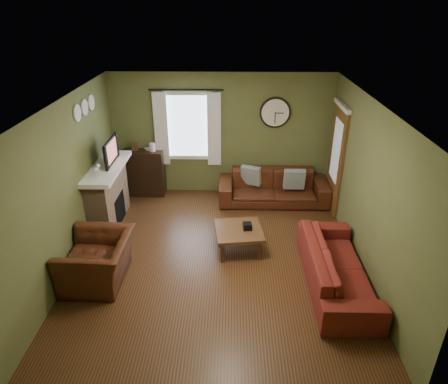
{
  "coord_description": "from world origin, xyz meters",
  "views": [
    {
      "loc": [
        0.23,
        -5.47,
        3.97
      ],
      "look_at": [
        0.1,
        0.4,
        1.05
      ],
      "focal_mm": 32.0,
      "sensor_mm": 36.0,
      "label": 1
    }
  ],
  "objects_px": {
    "sofa_brown": "(273,187)",
    "coffee_table": "(238,240)",
    "sofa_red": "(337,267)",
    "armchair": "(98,261)",
    "bookshelf": "(145,173)"
  },
  "relations": [
    {
      "from": "bookshelf",
      "to": "sofa_brown",
      "type": "xyz_separation_m",
      "value": [
        2.76,
        -0.3,
        -0.17
      ]
    },
    {
      "from": "sofa_red",
      "to": "coffee_table",
      "type": "bearing_deg",
      "value": 59.11
    },
    {
      "from": "sofa_red",
      "to": "coffee_table",
      "type": "xyz_separation_m",
      "value": [
        -1.46,
        0.87,
        -0.12
      ]
    },
    {
      "from": "sofa_brown",
      "to": "armchair",
      "type": "distance_m",
      "value": 3.94
    },
    {
      "from": "bookshelf",
      "to": "coffee_table",
      "type": "relative_size",
      "value": 1.3
    },
    {
      "from": "sofa_brown",
      "to": "armchair",
      "type": "relative_size",
      "value": 2.05
    },
    {
      "from": "sofa_brown",
      "to": "sofa_red",
      "type": "height_order",
      "value": "sofa_brown"
    },
    {
      "from": "bookshelf",
      "to": "armchair",
      "type": "xyz_separation_m",
      "value": [
        -0.13,
        -2.98,
        -0.14
      ]
    },
    {
      "from": "sofa_brown",
      "to": "sofa_red",
      "type": "bearing_deg",
      "value": -75.25
    },
    {
      "from": "sofa_brown",
      "to": "coffee_table",
      "type": "bearing_deg",
      "value": -112.22
    },
    {
      "from": "sofa_red",
      "to": "sofa_brown",
      "type": "bearing_deg",
      "value": 14.75
    },
    {
      "from": "armchair",
      "to": "coffee_table",
      "type": "height_order",
      "value": "armchair"
    },
    {
      "from": "sofa_brown",
      "to": "bookshelf",
      "type": "bearing_deg",
      "value": 173.71
    },
    {
      "from": "bookshelf",
      "to": "coffee_table",
      "type": "height_order",
      "value": "bookshelf"
    },
    {
      "from": "sofa_red",
      "to": "armchair",
      "type": "bearing_deg",
      "value": 89.65
    }
  ]
}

